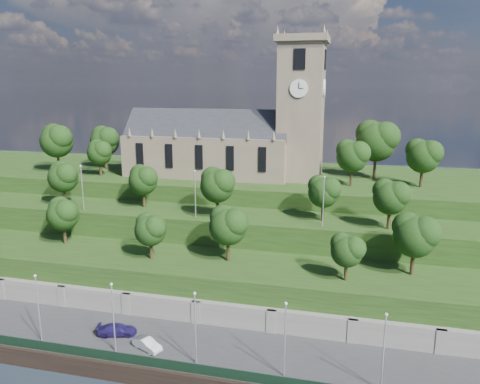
# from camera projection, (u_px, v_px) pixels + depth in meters

# --- Properties ---
(ground) EXTENTS (320.00, 320.00, 0.00)m
(ground) POSITION_uv_depth(u_px,v_px,m) (122.00, 381.00, 52.67)
(ground) COLOR black
(ground) RESTS_ON ground
(promenade) EXTENTS (160.00, 12.00, 2.00)m
(promenade) POSITION_uv_depth(u_px,v_px,m) (145.00, 345.00, 58.12)
(promenade) COLOR #2D2D30
(promenade) RESTS_ON ground
(quay_wall) EXTENTS (160.00, 0.50, 2.20)m
(quay_wall) POSITION_uv_depth(u_px,v_px,m) (121.00, 373.00, 52.37)
(quay_wall) COLOR black
(quay_wall) RESTS_ON ground
(fence) EXTENTS (160.00, 0.10, 1.20)m
(fence) POSITION_uv_depth(u_px,v_px,m) (123.00, 358.00, 52.65)
(fence) COLOR black
(fence) RESTS_ON promenade
(retaining_wall) EXTENTS (160.00, 2.10, 5.00)m
(retaining_wall) POSITION_uv_depth(u_px,v_px,m) (163.00, 312.00, 63.43)
(retaining_wall) COLOR slate
(retaining_wall) RESTS_ON ground
(embankment_lower) EXTENTS (160.00, 12.00, 8.00)m
(embankment_lower) POSITION_uv_depth(u_px,v_px,m) (179.00, 284.00, 68.80)
(embankment_lower) COLOR #1E3A13
(embankment_lower) RESTS_ON ground
(embankment_upper) EXTENTS (160.00, 10.00, 12.00)m
(embankment_upper) POSITION_uv_depth(u_px,v_px,m) (202.00, 247.00, 78.76)
(embankment_upper) COLOR #1E3A13
(embankment_upper) RESTS_ON ground
(hilltop) EXTENTS (160.00, 32.00, 15.00)m
(hilltop) POSITION_uv_depth(u_px,v_px,m) (234.00, 207.00, 98.29)
(hilltop) COLOR #1E3A13
(hilltop) RESTS_ON ground
(church) EXTENTS (38.60, 12.35, 27.60)m
(church) POSITION_uv_depth(u_px,v_px,m) (232.00, 138.00, 90.94)
(church) COLOR #6D5D4C
(church) RESTS_ON hilltop
(trees_lower) EXTENTS (69.30, 8.87, 8.34)m
(trees_lower) POSITION_uv_depth(u_px,v_px,m) (214.00, 227.00, 66.05)
(trees_lower) COLOR black
(trees_lower) RESTS_ON embankment_lower
(trees_upper) EXTENTS (59.95, 8.15, 8.02)m
(trees_upper) POSITION_uv_depth(u_px,v_px,m) (214.00, 184.00, 74.86)
(trees_upper) COLOR black
(trees_upper) RESTS_ON embankment_upper
(trees_hilltop) EXTENTS (77.95, 16.13, 11.17)m
(trees_hilltop) POSITION_uv_depth(u_px,v_px,m) (239.00, 144.00, 90.33)
(trees_hilltop) COLOR black
(trees_hilltop) RESTS_ON hilltop
(lamp_posts_promenade) EXTENTS (60.36, 0.36, 8.67)m
(lamp_posts_promenade) POSITION_uv_depth(u_px,v_px,m) (113.00, 313.00, 53.94)
(lamp_posts_promenade) COLOR #B2B2B7
(lamp_posts_promenade) RESTS_ON promenade
(lamp_posts_upper) EXTENTS (40.36, 0.36, 7.67)m
(lamp_posts_upper) POSITION_uv_depth(u_px,v_px,m) (195.00, 190.00, 73.58)
(lamp_posts_upper) COLOR #B2B2B7
(lamp_posts_upper) RESTS_ON embankment_upper
(car_middle) EXTENTS (4.22, 2.92, 1.32)m
(car_middle) POSITION_uv_depth(u_px,v_px,m) (147.00, 344.00, 55.35)
(car_middle) COLOR #B7B9BD
(car_middle) RESTS_ON promenade
(car_right) EXTENTS (5.20, 3.26, 1.41)m
(car_right) POSITION_uv_depth(u_px,v_px,m) (117.00, 330.00, 58.53)
(car_right) COLOR #20164F
(car_right) RESTS_ON promenade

